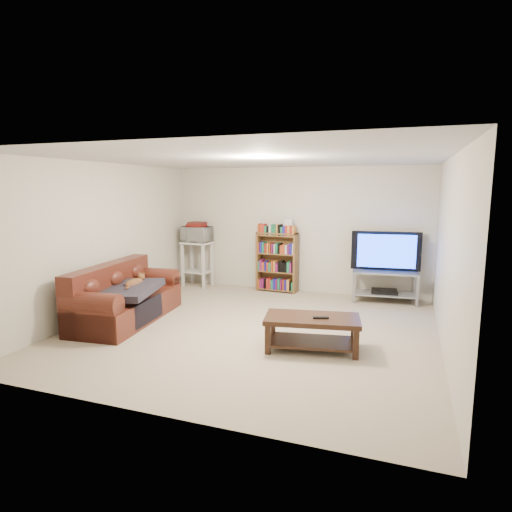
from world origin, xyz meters
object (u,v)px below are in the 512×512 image
at_px(coffee_table, 312,327).
at_px(tv_stand, 385,281).
at_px(sofa, 123,300).
at_px(bookshelf, 277,261).

bearing_deg(coffee_table, tv_stand, 64.75).
bearing_deg(sofa, coffee_table, -10.02).
bearing_deg(coffee_table, bookshelf, 105.00).
bearing_deg(coffee_table, sofa, 165.53).
xyz_separation_m(sofa, tv_stand, (3.72, 2.44, 0.07)).
height_order(sofa, tv_stand, sofa).
bearing_deg(sofa, bookshelf, 50.90).
xyz_separation_m(sofa, coffee_table, (2.99, -0.23, -0.01)).
distance_m(tv_stand, bookshelf, 2.04).
xyz_separation_m(sofa, bookshelf, (1.69, 2.55, 0.29)).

